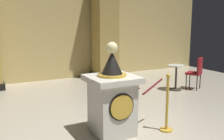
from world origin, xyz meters
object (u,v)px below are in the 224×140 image
at_px(pedestal_clock, 112,99).
at_px(cafe_chair_red, 196,70).
at_px(stanchion_far, 115,99).
at_px(cafe_table, 176,74).
at_px(stanchion_near, 167,111).

xyz_separation_m(pedestal_clock, cafe_chair_red, (3.72, 1.68, -0.07)).
xyz_separation_m(pedestal_clock, stanchion_far, (0.50, 0.84, -0.29)).
height_order(pedestal_clock, cafe_table, pedestal_clock).
relative_size(stanchion_far, cafe_chair_red, 1.06).
xyz_separation_m(stanchion_far, cafe_chair_red, (3.22, 0.84, 0.22)).
bearing_deg(cafe_chair_red, cafe_table, 159.69).
bearing_deg(stanchion_far, stanchion_near, -69.37).
height_order(stanchion_near, cafe_chair_red, stanchion_near).
bearing_deg(pedestal_clock, stanchion_far, 59.18).
relative_size(stanchion_far, cafe_table, 1.35).
distance_m(pedestal_clock, stanchion_far, 1.02).
bearing_deg(pedestal_clock, cafe_chair_red, 24.35).
xyz_separation_m(cafe_table, cafe_chair_red, (0.59, -0.22, 0.10)).
relative_size(pedestal_clock, stanchion_far, 1.63).
height_order(stanchion_near, cafe_table, stanchion_near).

